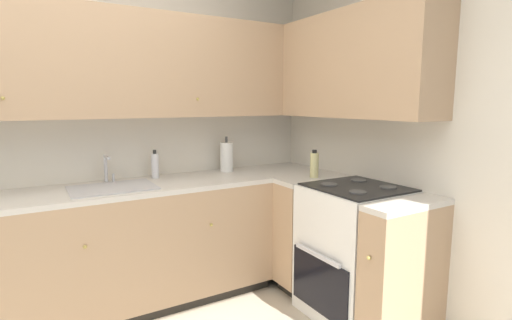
% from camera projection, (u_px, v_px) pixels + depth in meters
% --- Properties ---
extents(wall_back, '(4.05, 0.05, 2.54)m').
position_uv_depth(wall_back, '(65.00, 135.00, 2.78)').
color(wall_back, silver).
rests_on(wall_back, ground_plane).
extents(wall_right, '(0.05, 3.31, 2.54)m').
position_uv_depth(wall_right, '(446.00, 140.00, 2.40)').
color(wall_right, silver).
rests_on(wall_right, ground_plane).
extents(lower_cabinets_back, '(1.89, 0.62, 0.88)m').
position_uv_depth(lower_cabinets_back, '(142.00, 247.00, 2.85)').
color(lower_cabinets_back, tan).
rests_on(lower_cabinets_back, ground_plane).
extents(countertop_back, '(3.10, 0.60, 0.03)m').
position_uv_depth(countertop_back, '(139.00, 187.00, 2.78)').
color(countertop_back, beige).
rests_on(countertop_back, lower_cabinets_back).
extents(lower_cabinets_right, '(0.62, 1.10, 0.88)m').
position_uv_depth(lower_cabinets_right, '(346.00, 251.00, 2.78)').
color(lower_cabinets_right, tan).
rests_on(lower_cabinets_right, ground_plane).
extents(countertop_right, '(0.60, 1.10, 0.03)m').
position_uv_depth(countertop_right, '(348.00, 189.00, 2.72)').
color(countertop_right, beige).
rests_on(countertop_right, lower_cabinets_right).
extents(oven_range, '(0.68, 0.62, 1.07)m').
position_uv_depth(oven_range, '(355.00, 251.00, 2.73)').
color(oven_range, white).
rests_on(oven_range, ground_plane).
extents(upper_cabinets_back, '(2.78, 0.34, 0.75)m').
position_uv_depth(upper_cabinets_back, '(105.00, 64.00, 2.69)').
color(upper_cabinets_back, tan).
extents(upper_cabinets_right, '(0.32, 1.65, 0.75)m').
position_uv_depth(upper_cabinets_right, '(339.00, 67.00, 2.90)').
color(upper_cabinets_right, tan).
extents(sink, '(0.56, 0.40, 0.10)m').
position_uv_depth(sink, '(113.00, 194.00, 2.66)').
color(sink, '#B7B7BC').
rests_on(sink, countertop_back).
extents(faucet, '(0.07, 0.16, 0.20)m').
position_uv_depth(faucet, '(107.00, 166.00, 2.81)').
color(faucet, silver).
rests_on(faucet, countertop_back).
extents(soap_bottle, '(0.06, 0.06, 0.22)m').
position_uv_depth(soap_bottle, '(155.00, 165.00, 3.00)').
color(soap_bottle, silver).
rests_on(soap_bottle, countertop_back).
extents(paper_towel_roll, '(0.11, 0.11, 0.31)m').
position_uv_depth(paper_towel_roll, '(227.00, 157.00, 3.28)').
color(paper_towel_roll, white).
rests_on(paper_towel_roll, countertop_back).
extents(oil_bottle, '(0.07, 0.07, 0.22)m').
position_uv_depth(oil_bottle, '(314.00, 165.00, 3.02)').
color(oil_bottle, beige).
rests_on(oil_bottle, countertop_right).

